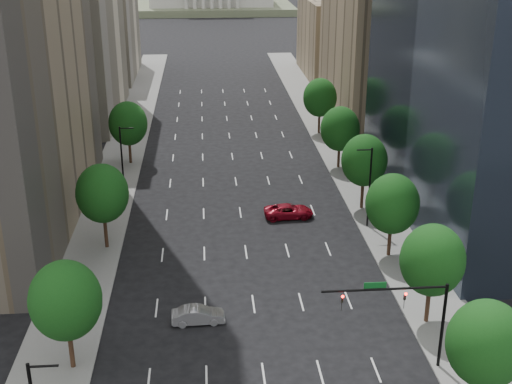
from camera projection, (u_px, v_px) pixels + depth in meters
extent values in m
cube|color=slate|center=(103.00, 216.00, 76.09)|extent=(6.00, 200.00, 0.15)
cube|color=slate|center=(374.00, 208.00, 78.35)|extent=(6.00, 200.00, 0.15)
cube|color=beige|center=(69.00, 11.00, 108.78)|extent=(14.00, 30.00, 35.00)
cube|color=beige|center=(101.00, 34.00, 142.49)|extent=(14.00, 26.00, 18.00)
cube|color=#8C7759|center=(378.00, 26.00, 110.57)|extent=(14.00, 30.00, 30.00)
cube|color=#8C7759|center=(338.00, 38.00, 143.72)|extent=(14.00, 26.00, 16.00)
ellipsoid|color=#0F3810|center=(486.00, 344.00, 43.85)|extent=(5.20, 5.20, 5.98)
cylinder|color=#382316|center=(428.00, 301.00, 55.30)|extent=(0.36, 0.36, 4.00)
ellipsoid|color=#0F3810|center=(432.00, 260.00, 53.91)|extent=(5.20, 5.20, 5.98)
cylinder|color=#382316|center=(390.00, 238.00, 66.43)|extent=(0.36, 0.36, 3.90)
ellipsoid|color=#0F3810|center=(392.00, 204.00, 65.07)|extent=(5.20, 5.20, 5.98)
cylinder|color=#382316|center=(362.00, 192.00, 77.51)|extent=(0.36, 0.36, 4.10)
ellipsoid|color=#0F3810|center=(364.00, 160.00, 76.08)|extent=(5.20, 5.20, 5.98)
cylinder|color=#382316|center=(339.00, 155.00, 90.53)|extent=(0.36, 0.36, 3.80)
ellipsoid|color=#0F3810|center=(340.00, 129.00, 89.21)|extent=(5.20, 5.20, 5.98)
cylinder|color=#382316|center=(319.00, 121.00, 105.31)|extent=(0.36, 0.36, 4.00)
ellipsoid|color=#0F3810|center=(320.00, 98.00, 103.92)|extent=(5.20, 5.20, 5.98)
cylinder|color=#382316|center=(71.00, 345.00, 49.55)|extent=(0.36, 0.36, 4.00)
ellipsoid|color=#0F3810|center=(65.00, 300.00, 48.16)|extent=(5.20, 5.20, 5.98)
cylinder|color=#382316|center=(106.00, 229.00, 68.05)|extent=(0.36, 0.36, 4.15)
ellipsoid|color=#0F3810|center=(102.00, 193.00, 66.61)|extent=(5.20, 5.20, 5.98)
cylinder|color=#382316|center=(130.00, 150.00, 92.17)|extent=(0.36, 0.36, 3.95)
ellipsoid|color=#0F3810|center=(128.00, 123.00, 90.79)|extent=(5.20, 5.20, 5.98)
cylinder|color=black|center=(370.00, 188.00, 71.93)|extent=(0.20, 0.20, 9.00)
cylinder|color=black|center=(364.00, 150.00, 70.29)|extent=(1.60, 0.14, 0.14)
cylinder|color=black|center=(43.00, 366.00, 36.02)|extent=(1.60, 0.14, 0.14)
cylinder|color=black|center=(122.00, 164.00, 79.23)|extent=(0.20, 0.20, 9.00)
cylinder|color=black|center=(127.00, 128.00, 77.70)|extent=(1.60, 0.14, 0.14)
cylinder|color=black|center=(442.00, 327.00, 49.11)|extent=(0.24, 0.24, 7.00)
cylinder|color=black|center=(385.00, 289.00, 47.56)|extent=(9.00, 0.18, 0.18)
imported|color=black|center=(405.00, 295.00, 47.88)|extent=(0.18, 0.22, 1.10)
imported|color=black|center=(342.00, 298.00, 47.55)|extent=(0.18, 0.22, 1.10)
sphere|color=#FF0C07|center=(406.00, 294.00, 47.64)|extent=(0.20, 0.20, 0.20)
sphere|color=#FF0C07|center=(343.00, 297.00, 47.31)|extent=(0.20, 0.20, 0.20)
cube|color=#0C591E|center=(375.00, 285.00, 47.38)|extent=(1.60, 0.06, 0.45)
cube|color=#596647|center=(211.00, 7.00, 252.77)|extent=(60.00, 40.00, 2.50)
ellipsoid|color=brown|center=(31.00, 8.00, 542.46)|extent=(380.00, 342.00, 190.00)
ellipsoid|color=brown|center=(251.00, 11.00, 595.86)|extent=(440.00, 396.00, 240.00)
imported|color=#949499|center=(198.00, 315.00, 55.70)|extent=(4.44, 1.72, 1.44)
imported|color=maroon|center=(289.00, 211.00, 75.67)|extent=(5.61, 2.82, 1.52)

